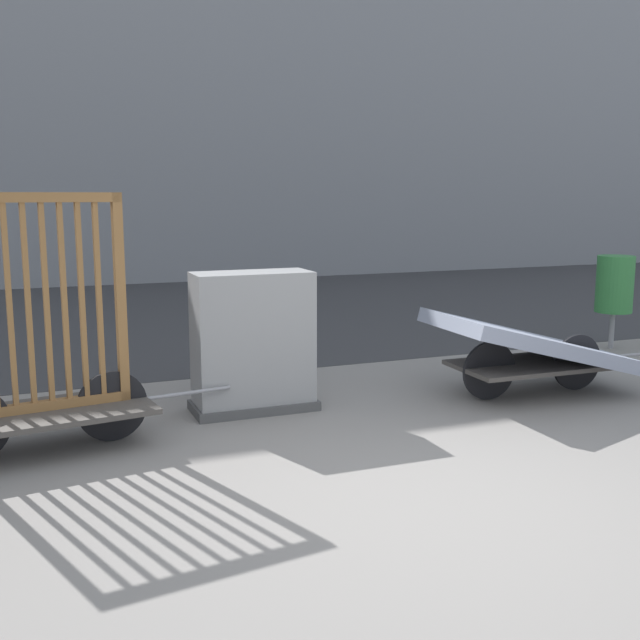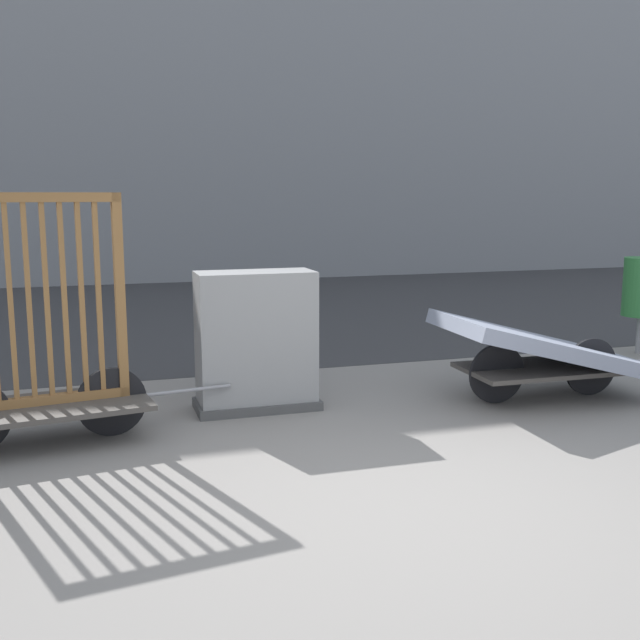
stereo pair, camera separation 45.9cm
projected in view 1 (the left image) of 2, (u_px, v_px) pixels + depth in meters
The scene contains 7 objects.
ground_plane at pixel (434, 505), 4.53m from camera, with size 60.00×60.00×0.00m, color gray.
road_strip at pixel (179, 313), 11.80m from camera, with size 56.00×8.57×0.01m.
building_facade at pixel (119, 72), 16.81m from camera, with size 48.00×4.00×9.14m.
bike_cart_with_bedframe at pixel (42, 369), 5.37m from camera, with size 2.25×1.01×1.87m.
bike_cart_with_mattress at pixel (535, 347), 6.95m from camera, with size 2.41×1.11×0.80m.
utility_cabinet at pixel (253, 347), 6.43m from camera, with size 1.07×0.51×1.21m.
trash_bin at pixel (615, 285), 9.01m from camera, with size 0.44×0.44×1.13m.
Camera 1 is at (-2.21, -3.73, 1.85)m, focal length 42.00 mm.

